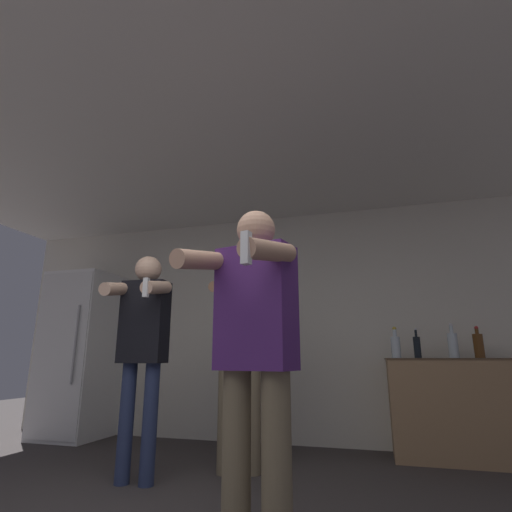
# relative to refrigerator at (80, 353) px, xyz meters

# --- Properties ---
(wall_back) EXTENTS (7.00, 0.06, 2.55)m
(wall_back) POSITION_rel_refrigerator_xyz_m (2.43, 0.38, 0.32)
(wall_back) COLOR beige
(wall_back) RESTS_ON ground_plane
(ceiling_slab) EXTENTS (7.00, 3.85, 0.05)m
(ceiling_slab) POSITION_rel_refrigerator_xyz_m (2.43, -1.32, 1.62)
(ceiling_slab) COLOR silver
(ceiling_slab) RESTS_ON wall_back
(refrigerator) EXTENTS (0.72, 0.73, 1.91)m
(refrigerator) POSITION_rel_refrigerator_xyz_m (0.00, 0.00, 0.00)
(refrigerator) COLOR white
(refrigerator) RESTS_ON ground_plane
(counter) EXTENTS (1.43, 0.57, 0.89)m
(counter) POSITION_rel_refrigerator_xyz_m (4.22, 0.08, -0.51)
(counter) COLOR #997551
(counter) RESTS_ON ground_plane
(bottle_clear_vodka) EXTENTS (0.09, 0.09, 0.30)m
(bottle_clear_vodka) POSITION_rel_refrigerator_xyz_m (3.61, 0.00, 0.05)
(bottle_clear_vodka) COLOR silver
(bottle_clear_vodka) RESTS_ON counter
(bottle_brown_liquor) EXTENTS (0.06, 0.06, 0.28)m
(bottle_brown_liquor) POSITION_rel_refrigerator_xyz_m (3.80, 0.00, 0.05)
(bottle_brown_liquor) COLOR black
(bottle_brown_liquor) RESTS_ON counter
(bottle_red_label) EXTENTS (0.09, 0.09, 0.32)m
(bottle_red_label) POSITION_rel_refrigerator_xyz_m (4.12, 0.00, 0.06)
(bottle_red_label) COLOR silver
(bottle_red_label) RESTS_ON counter
(bottle_tall_gin) EXTENTS (0.09, 0.09, 0.29)m
(bottle_tall_gin) POSITION_rel_refrigerator_xyz_m (4.33, 0.00, 0.06)
(bottle_tall_gin) COLOR #563314
(bottle_tall_gin) RESTS_ON counter
(person_woman_foreground) EXTENTS (0.55, 0.61, 1.66)m
(person_woman_foreground) POSITION_rel_refrigerator_xyz_m (2.84, -2.20, 0.00)
(person_woman_foreground) COLOR #75664C
(person_woman_foreground) RESTS_ON ground_plane
(person_man_side) EXTENTS (0.46, 0.48, 1.71)m
(person_man_side) POSITION_rel_refrigerator_xyz_m (1.67, -1.33, 0.10)
(person_man_side) COLOR navy
(person_man_side) RESTS_ON ground_plane
(person_spectator_back) EXTENTS (0.57, 0.58, 1.76)m
(person_spectator_back) POSITION_rel_refrigerator_xyz_m (2.31, -0.85, 0.10)
(person_spectator_back) COLOR #75664C
(person_spectator_back) RESTS_ON ground_plane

